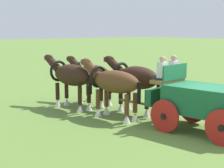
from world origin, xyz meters
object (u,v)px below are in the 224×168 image
(draft_horse_rear_near, at_px, (113,83))
(draft_horse_lead_near, at_px, (71,76))
(draft_horse_rear_off, at_px, (135,79))
(show_wagon, at_px, (201,100))
(draft_horse_lead_off, at_px, (92,76))

(draft_horse_rear_near, height_order, draft_horse_lead_near, draft_horse_lead_near)
(draft_horse_lead_near, bearing_deg, draft_horse_rear_off, -147.99)
(draft_horse_rear_off, xyz_separation_m, draft_horse_lead_near, (2.47, 1.54, 0.00))
(show_wagon, bearing_deg, draft_horse_lead_near, 11.58)
(draft_horse_lead_near, bearing_deg, show_wagon, -168.42)
(draft_horse_rear_near, relative_size, draft_horse_rear_off, 1.06)
(draft_horse_rear_near, relative_size, draft_horse_lead_off, 1.04)
(show_wagon, bearing_deg, draft_horse_rear_near, 16.05)
(draft_horse_rear_near, xyz_separation_m, draft_horse_lead_near, (2.58, 0.25, 0.03))
(draft_horse_rear_off, bearing_deg, show_wagon, 174.82)
(show_wagon, relative_size, draft_horse_lead_off, 1.79)
(draft_horse_lead_near, bearing_deg, draft_horse_lead_off, -84.49)
(show_wagon, height_order, draft_horse_rear_near, show_wagon)
(draft_horse_rear_off, distance_m, draft_horse_lead_off, 2.60)
(draft_horse_lead_off, bearing_deg, draft_horse_rear_off, -174.54)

